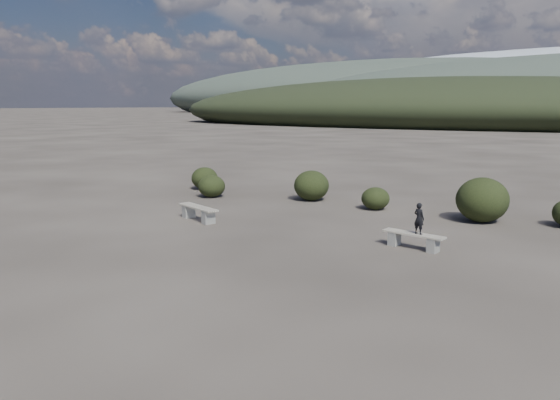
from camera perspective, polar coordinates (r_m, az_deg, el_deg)
The scene contains 9 objects.
ground at distance 12.71m, azimuth -7.24°, elevation -7.34°, with size 1200.00×1200.00×0.00m, color #2D2823.
bench_left at distance 18.09m, azimuth -8.54°, elevation -1.25°, with size 1.92×0.95×0.47m.
bench_right at distance 14.84m, azimuth 13.76°, elevation -4.01°, with size 1.72×0.57×0.42m.
seated_person at distance 14.65m, azimuth 14.32°, elevation -1.88°, with size 0.30×0.20×0.83m, color black.
shrub_a at distance 22.58m, azimuth -7.16°, elevation 1.44°, with size 1.11×1.11×0.91m, color black.
shrub_b at distance 21.66m, azimuth 3.31°, elevation 1.52°, with size 1.39×1.39×1.19m, color black.
shrub_c at distance 20.06m, azimuth 9.94°, elevation 0.16°, with size 1.02×1.02×0.82m, color black.
shrub_d at distance 18.79m, azimuth 20.38°, elevation 0.02°, with size 1.66×1.66×1.45m, color black.
shrub_f at distance 24.76m, azimuth -7.89°, elevation 2.27°, with size 1.18×1.18×1.00m, color black.
Camera 1 is at (7.90, -9.22, 3.75)m, focal length 35.00 mm.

